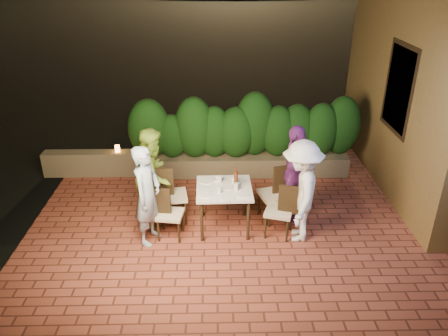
{
  "coord_description": "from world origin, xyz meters",
  "views": [
    {
      "loc": [
        -0.4,
        -5.83,
        4.07
      ],
      "look_at": [
        -0.27,
        0.37,
        1.05
      ],
      "focal_mm": 35.0,
      "sensor_mm": 36.0,
      "label": 1
    }
  ],
  "objects_px": {
    "dining_table": "(224,208)",
    "diner_purple": "(295,173)",
    "chair_right_front": "(279,210)",
    "parapet_lamp": "(117,149)",
    "diner_blue": "(147,196)",
    "diner_white": "(301,192)",
    "chair_left_back": "(173,194)",
    "diner_green": "(154,176)",
    "beer_bottle": "(236,177)",
    "chair_right_back": "(274,193)",
    "chair_left_front": "(170,213)",
    "bowl": "(218,179)"
  },
  "relations": [
    {
      "from": "dining_table",
      "to": "diner_purple",
      "type": "height_order",
      "value": "diner_purple"
    },
    {
      "from": "chair_right_front",
      "to": "parapet_lamp",
      "type": "distance_m",
      "value": 3.73
    },
    {
      "from": "diner_blue",
      "to": "diner_white",
      "type": "distance_m",
      "value": 2.34
    },
    {
      "from": "chair_left_back",
      "to": "diner_green",
      "type": "xyz_separation_m",
      "value": [
        -0.3,
        0.04,
        0.33
      ]
    },
    {
      "from": "dining_table",
      "to": "beer_bottle",
      "type": "bearing_deg",
      "value": 5.14
    },
    {
      "from": "dining_table",
      "to": "diner_white",
      "type": "distance_m",
      "value": 1.29
    },
    {
      "from": "chair_left_back",
      "to": "chair_right_back",
      "type": "bearing_deg",
      "value": -8.12
    },
    {
      "from": "dining_table",
      "to": "beer_bottle",
      "type": "xyz_separation_m",
      "value": [
        0.19,
        0.02,
        0.55
      ]
    },
    {
      "from": "chair_right_front",
      "to": "parapet_lamp",
      "type": "xyz_separation_m",
      "value": [
        -2.98,
        2.24,
        0.12
      ]
    },
    {
      "from": "diner_blue",
      "to": "chair_left_back",
      "type": "bearing_deg",
      "value": -10.84
    },
    {
      "from": "beer_bottle",
      "to": "chair_right_front",
      "type": "distance_m",
      "value": 0.86
    },
    {
      "from": "chair_left_back",
      "to": "parapet_lamp",
      "type": "distance_m",
      "value": 2.18
    },
    {
      "from": "chair_left_front",
      "to": "diner_blue",
      "type": "height_order",
      "value": "diner_blue"
    },
    {
      "from": "dining_table",
      "to": "chair_left_back",
      "type": "xyz_separation_m",
      "value": [
        -0.85,
        0.26,
        0.12
      ]
    },
    {
      "from": "dining_table",
      "to": "chair_right_back",
      "type": "bearing_deg",
      "value": 17.54
    },
    {
      "from": "beer_bottle",
      "to": "chair_right_back",
      "type": "xyz_separation_m",
      "value": [
        0.65,
        0.25,
        -0.43
      ]
    },
    {
      "from": "beer_bottle",
      "to": "dining_table",
      "type": "bearing_deg",
      "value": -174.86
    },
    {
      "from": "chair_left_front",
      "to": "chair_left_back",
      "type": "height_order",
      "value": "chair_left_back"
    },
    {
      "from": "diner_blue",
      "to": "diner_green",
      "type": "relative_size",
      "value": 0.98
    },
    {
      "from": "diner_white",
      "to": "chair_right_front",
      "type": "bearing_deg",
      "value": -95.27
    },
    {
      "from": "chair_left_front",
      "to": "diner_purple",
      "type": "bearing_deg",
      "value": 23.05
    },
    {
      "from": "diner_purple",
      "to": "chair_left_back",
      "type": "bearing_deg",
      "value": -66.04
    },
    {
      "from": "chair_right_back",
      "to": "diner_white",
      "type": "bearing_deg",
      "value": 104.98
    },
    {
      "from": "diner_white",
      "to": "dining_table",
      "type": "bearing_deg",
      "value": -94.75
    },
    {
      "from": "bowl",
      "to": "diner_green",
      "type": "bearing_deg",
      "value": 178.24
    },
    {
      "from": "bowl",
      "to": "chair_left_back",
      "type": "relative_size",
      "value": 0.17
    },
    {
      "from": "dining_table",
      "to": "beer_bottle",
      "type": "distance_m",
      "value": 0.58
    },
    {
      "from": "diner_white",
      "to": "chair_right_back",
      "type": "bearing_deg",
      "value": -139.97
    },
    {
      "from": "bowl",
      "to": "chair_right_front",
      "type": "distance_m",
      "value": 1.11
    },
    {
      "from": "chair_right_back",
      "to": "parapet_lamp",
      "type": "relative_size",
      "value": 6.96
    },
    {
      "from": "chair_left_back",
      "to": "chair_right_front",
      "type": "xyz_separation_m",
      "value": [
        1.71,
        -0.47,
        -0.04
      ]
    },
    {
      "from": "chair_left_front",
      "to": "diner_white",
      "type": "bearing_deg",
      "value": 6.45
    },
    {
      "from": "beer_bottle",
      "to": "diner_blue",
      "type": "relative_size",
      "value": 0.21
    },
    {
      "from": "beer_bottle",
      "to": "parapet_lamp",
      "type": "height_order",
      "value": "beer_bottle"
    },
    {
      "from": "beer_bottle",
      "to": "diner_white",
      "type": "bearing_deg",
      "value": -17.69
    },
    {
      "from": "diner_green",
      "to": "diner_purple",
      "type": "height_order",
      "value": "diner_purple"
    },
    {
      "from": "diner_blue",
      "to": "diner_green",
      "type": "xyz_separation_m",
      "value": [
        0.03,
        0.62,
        0.02
      ]
    },
    {
      "from": "beer_bottle",
      "to": "diner_blue",
      "type": "distance_m",
      "value": 1.41
    },
    {
      "from": "bowl",
      "to": "chair_right_front",
      "type": "xyz_separation_m",
      "value": [
        0.95,
        -0.48,
        -0.32
      ]
    },
    {
      "from": "beer_bottle",
      "to": "diner_purple",
      "type": "height_order",
      "value": "diner_purple"
    },
    {
      "from": "diner_blue",
      "to": "diner_white",
      "type": "xyz_separation_m",
      "value": [
        2.34,
        0.03,
        0.02
      ]
    },
    {
      "from": "chair_left_front",
      "to": "diner_purple",
      "type": "relative_size",
      "value": 0.51
    },
    {
      "from": "diner_green",
      "to": "dining_table",
      "type": "bearing_deg",
      "value": -94.9
    },
    {
      "from": "bowl",
      "to": "diner_blue",
      "type": "height_order",
      "value": "diner_blue"
    },
    {
      "from": "chair_left_back",
      "to": "diner_green",
      "type": "relative_size",
      "value": 0.6
    },
    {
      "from": "chair_right_back",
      "to": "diner_blue",
      "type": "relative_size",
      "value": 0.6
    },
    {
      "from": "diner_white",
      "to": "diner_blue",
      "type": "bearing_deg",
      "value": -79.72
    },
    {
      "from": "diner_green",
      "to": "chair_left_front",
      "type": "bearing_deg",
      "value": -141.85
    },
    {
      "from": "chair_right_front",
      "to": "diner_blue",
      "type": "bearing_deg",
      "value": 20.59
    },
    {
      "from": "dining_table",
      "to": "beer_bottle",
      "type": "height_order",
      "value": "beer_bottle"
    }
  ]
}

